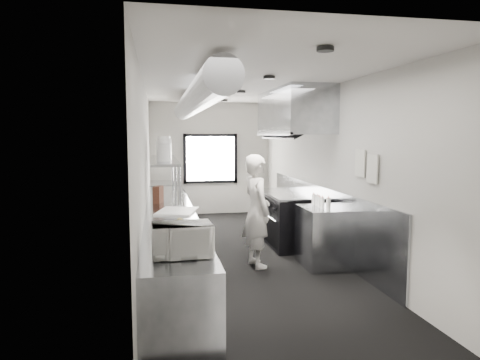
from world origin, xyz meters
name	(u,v)px	position (x,y,z in m)	size (l,w,h in m)	color
floor	(241,257)	(0.00, 0.00, 0.00)	(3.00, 8.00, 0.01)	black
ceiling	(241,83)	(0.00, 0.00, 2.80)	(3.00, 8.00, 0.01)	silver
wall_back	(210,159)	(0.00, 4.00, 1.40)	(3.00, 0.02, 2.80)	#B0AEA7
wall_front	(349,220)	(0.00, -4.00, 1.40)	(3.00, 0.02, 2.80)	#B0AEA7
wall_left	(145,173)	(-1.50, 0.00, 1.40)	(0.02, 8.00, 2.80)	#B0AEA7
wall_right	(329,170)	(1.50, 0.00, 1.40)	(0.02, 8.00, 2.80)	#B0AEA7
wall_cladding	(320,217)	(1.48, 0.30, 0.55)	(0.03, 5.50, 1.10)	gray
hvac_duct	(194,101)	(-0.70, 0.40, 2.55)	(0.40, 0.40, 6.40)	#96989E
service_window	(211,159)	(0.00, 3.96, 1.40)	(1.36, 0.05, 1.25)	white
exhaust_hood	(293,113)	(1.10, 0.70, 2.39)	(0.81, 2.20, 0.88)	gray
prep_counter	(170,240)	(-1.15, -0.50, 0.45)	(0.70, 6.00, 0.90)	gray
pass_shelf	(164,161)	(-1.19, 1.00, 1.54)	(0.45, 3.00, 0.68)	gray
range	(289,218)	(1.04, 0.70, 0.47)	(0.88, 1.60, 0.94)	black
bottle_station	(323,237)	(1.15, -0.70, 0.45)	(0.65, 0.80, 0.90)	gray
far_work_table	(165,202)	(-1.15, 3.20, 0.45)	(0.70, 1.20, 0.90)	gray
notice_sheet_a	(360,163)	(1.47, -1.20, 1.60)	(0.02, 0.28, 0.38)	beige
notice_sheet_b	(372,169)	(1.47, -1.55, 1.55)	(0.02, 0.28, 0.38)	beige
line_cook	(257,211)	(0.15, -0.52, 0.85)	(0.62, 0.41, 1.71)	silver
microwave	(182,240)	(-1.11, -2.94, 1.05)	(0.50, 0.38, 0.30)	white
deli_tub_a	(162,241)	(-1.29, -2.54, 0.95)	(0.15, 0.15, 0.11)	#A5B2A4
deli_tub_b	(159,236)	(-1.32, -2.35, 0.95)	(0.15, 0.15, 0.10)	#A5B2A4
newspaper	(182,226)	(-1.05, -1.68, 0.90)	(0.31, 0.39, 0.01)	beige
small_plate	(180,225)	(-1.06, -1.58, 0.91)	(0.16, 0.16, 0.01)	silver
pastry	(180,221)	(-1.06, -1.58, 0.95)	(0.08, 0.08, 0.08)	tan
cutting_board	(177,211)	(-1.05, -0.65, 0.91)	(0.50, 0.67, 0.02)	white
knife_block	(158,194)	(-1.31, 0.26, 1.03)	(0.11, 0.25, 0.27)	#572E1E
plate_stack_a	(164,153)	(-1.21, 0.30, 1.71)	(0.24, 0.24, 0.28)	silver
plate_stack_b	(164,150)	(-1.20, 0.58, 1.74)	(0.26, 0.26, 0.34)	silver
plate_stack_c	(165,149)	(-1.17, 1.25, 1.74)	(0.25, 0.25, 0.35)	silver
plate_stack_d	(164,147)	(-1.19, 1.74, 1.77)	(0.26, 0.26, 0.40)	silver
squeeze_bottle_a	(328,204)	(1.09, -1.01, 1.00)	(0.07, 0.07, 0.20)	white
squeeze_bottle_b	(322,203)	(1.08, -0.81, 0.99)	(0.06, 0.06, 0.17)	white
squeeze_bottle_c	(320,202)	(1.09, -0.68, 0.98)	(0.06, 0.06, 0.17)	white
squeeze_bottle_d	(317,200)	(1.10, -0.53, 0.98)	(0.06, 0.06, 0.17)	white
squeeze_bottle_e	(314,199)	(1.09, -0.42, 0.98)	(0.06, 0.06, 0.17)	white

